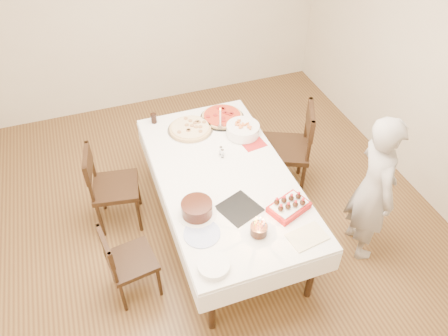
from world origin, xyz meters
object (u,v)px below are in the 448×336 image
object	(u,v)px
pizza_white	(190,129)
taper_candle	(220,118)
chair_left_dessert	(132,261)
layer_cake	(197,209)
strawberry_box	(289,206)
person	(374,189)
cola_glass	(154,118)
birthday_cake	(259,227)
chair_right_savory	(284,149)
pizza_pepperoni	(222,117)
dining_table	(224,204)
pasta_bowl	(243,130)
chair_left_savory	(116,187)

from	to	relation	value
pizza_white	taper_candle	xyz separation A→B (m)	(0.29, -0.09, 0.11)
chair_left_dessert	layer_cake	distance (m)	0.72
pizza_white	strawberry_box	size ratio (longest dim) A/B	1.42
person	layer_cake	size ratio (longest dim) A/B	4.66
layer_cake	taper_candle	bearing A→B (deg)	61.25
taper_candle	strawberry_box	xyz separation A→B (m)	(0.17, -1.21, -0.09)
cola_glass	birthday_cake	bearing A→B (deg)	-75.52
person	cola_glass	xyz separation A→B (m)	(-1.56, 1.57, 0.06)
person	chair_right_savory	bearing A→B (deg)	29.88
layer_cake	strawberry_box	bearing A→B (deg)	-16.06
pizza_pepperoni	layer_cake	distance (m)	1.33
dining_table	layer_cake	size ratio (longest dim) A/B	6.68
person	strawberry_box	xyz separation A→B (m)	(-0.79, 0.03, 0.04)
pizza_white	strawberry_box	distance (m)	1.37
chair_right_savory	chair_left_dessert	world-z (taller)	chair_right_savory
dining_table	person	xyz separation A→B (m)	(1.15, -0.60, 0.37)
pasta_bowl	birthday_cake	world-z (taller)	birthday_cake
pasta_bowl	taper_candle	bearing A→B (deg)	138.76
pasta_bowl	cola_glass	size ratio (longest dim) A/B	3.07
pizza_white	pasta_bowl	xyz separation A→B (m)	(0.47, -0.24, 0.04)
taper_candle	pizza_white	bearing A→B (deg)	163.48
chair_left_savory	pizza_white	size ratio (longest dim) A/B	2.00
layer_cake	pasta_bowl	bearing A→B (deg)	49.27
birthday_cake	layer_cake	bearing A→B (deg)	137.54
chair_right_savory	pizza_pepperoni	world-z (taller)	chair_right_savory
birthday_cake	pizza_pepperoni	bearing A→B (deg)	81.07
pizza_pepperoni	taper_candle	size ratio (longest dim) A/B	1.71
chair_left_savory	cola_glass	distance (m)	0.80
pizza_white	cola_glass	distance (m)	0.40
chair_right_savory	birthday_cake	xyz separation A→B (m)	(-0.78, -1.11, 0.32)
chair_left_savory	chair_left_dessert	bearing A→B (deg)	98.37
chair_left_dessert	pasta_bowl	size ratio (longest dim) A/B	2.46
chair_right_savory	cola_glass	distance (m)	1.38
person	pasta_bowl	world-z (taller)	person
pizza_pepperoni	chair_left_savory	bearing A→B (deg)	-164.64
chair_left_savory	pasta_bowl	distance (m)	1.35
chair_left_savory	pizza_white	xyz separation A→B (m)	(0.83, 0.24, 0.32)
layer_cake	cola_glass	bearing A→B (deg)	92.08
pizza_white	birthday_cake	xyz separation A→B (m)	(0.13, -1.44, 0.06)
chair_left_savory	strawberry_box	size ratio (longest dim) A/B	2.84
chair_right_savory	taper_candle	xyz separation A→B (m)	(-0.62, 0.24, 0.37)
chair_right_savory	pizza_white	xyz separation A→B (m)	(-0.90, 0.33, 0.26)
dining_table	strawberry_box	xyz separation A→B (m)	(0.36, -0.57, 0.42)
pizza_pepperoni	birthday_cake	world-z (taller)	birthday_cake
dining_table	cola_glass	distance (m)	1.14
dining_table	layer_cake	distance (m)	0.67
chair_right_savory	strawberry_box	distance (m)	1.10
person	taper_candle	size ratio (longest dim) A/B	5.62
person	strawberry_box	distance (m)	0.80
dining_table	taper_candle	xyz separation A→B (m)	(0.19, 0.64, 0.51)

